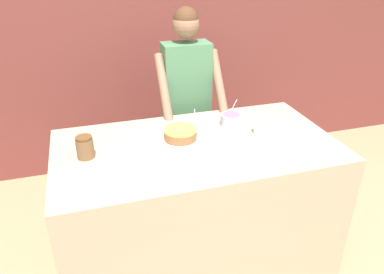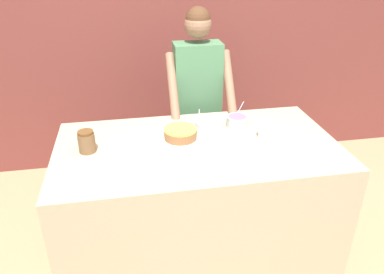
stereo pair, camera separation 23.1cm
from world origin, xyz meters
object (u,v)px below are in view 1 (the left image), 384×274
person_baker (187,92)px  cake (180,140)px  stoneware_jar (85,147)px  ceramic_plate (232,147)px  frosting_bowl_purple (231,119)px  drinking_glass (259,126)px  frosting_bowl_white (205,125)px

person_baker → cake: 0.79m
person_baker → stoneware_jar: 1.07m
person_baker → ceramic_plate: bearing=-85.8°
cake → stoneware_jar: (-0.57, 0.06, 0.01)m
cake → frosting_bowl_purple: frosting_bowl_purple is taller
cake → drinking_glass: 0.56m
cake → frosting_bowl_purple: (0.44, 0.24, -0.02)m
cake → stoneware_jar: 0.58m
stoneware_jar → cake: bearing=-6.0°
ceramic_plate → stoneware_jar: (-0.89, 0.14, 0.06)m
person_baker → drinking_glass: (0.30, -0.70, -0.03)m
frosting_bowl_purple → frosting_bowl_white: frosting_bowl_purple is taller
frosting_bowl_purple → ceramic_plate: (-0.12, -0.32, -0.04)m
frosting_bowl_white → cake: bearing=-137.8°
drinking_glass → frosting_bowl_white: bearing=152.9°
cake → frosting_bowl_purple: size_ratio=2.02×
cake → ceramic_plate: bearing=-14.3°
cake → ceramic_plate: cake is taller
frosting_bowl_purple → stoneware_jar: 1.02m
frosting_bowl_white → drinking_glass: size_ratio=1.62×
ceramic_plate → stoneware_jar: 0.90m
person_baker → drinking_glass: person_baker is taller
person_baker → stoneware_jar: size_ratio=12.17×
person_baker → frosting_bowl_purple: person_baker is taller
frosting_bowl_purple → frosting_bowl_white: bearing=-171.8°
frosting_bowl_white → stoneware_jar: (-0.80, -0.15, 0.03)m
person_baker → cake: size_ratio=4.82×
cake → frosting_bowl_white: size_ratio=1.76×
drinking_glass → stoneware_jar: 1.13m
frosting_bowl_white → drinking_glass: 0.37m
person_baker → stoneware_jar: bearing=-140.5°
frosting_bowl_purple → ceramic_plate: size_ratio=0.65×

